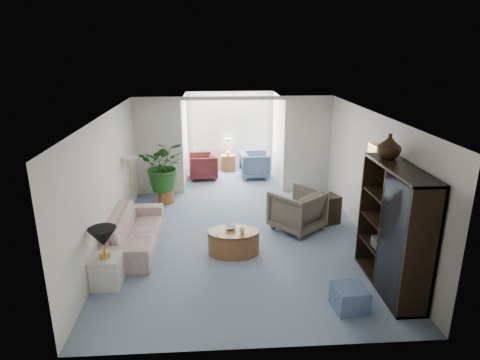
{
  "coord_description": "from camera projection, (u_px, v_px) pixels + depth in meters",
  "views": [
    {
      "loc": [
        -0.53,
        -7.35,
        3.67
      ],
      "look_at": [
        0.0,
        0.6,
        1.1
      ],
      "focal_mm": 31.09,
      "sensor_mm": 36.0,
      "label": 1
    }
  ],
  "objects": [
    {
      "name": "sofa",
      "position": [
        134.0,
        231.0,
        7.89
      ],
      "size": [
        0.88,
        2.25,
        0.66
      ],
      "primitive_type": "imported",
      "rotation": [
        0.0,
        0.0,
        1.57
      ],
      "color": "beige",
      "rests_on": "ground"
    },
    {
      "name": "coffee_table",
      "position": [
        234.0,
        242.0,
        7.66
      ],
      "size": [
        1.03,
        1.03,
        0.45
      ],
      "primitive_type": "cylinder",
      "rotation": [
        0.0,
        0.0,
        0.09
      ],
      "color": "olive",
      "rests_on": "ground"
    },
    {
      "name": "plant_pot",
      "position": [
        166.0,
        196.0,
        10.22
      ],
      "size": [
        0.4,
        0.4,
        0.32
      ],
      "primitive_type": "cylinder",
      "color": "#98582C",
      "rests_on": "ground"
    },
    {
      "name": "table_lamp",
      "position": [
        103.0,
        237.0,
        6.44
      ],
      "size": [
        0.44,
        0.44,
        0.3
      ],
      "primitive_type": "cone",
      "color": "black",
      "rests_on": "end_table"
    },
    {
      "name": "side_table_dark",
      "position": [
        326.0,
        209.0,
        8.98
      ],
      "size": [
        0.62,
        0.56,
        0.62
      ],
      "primitive_type": "cube",
      "rotation": [
        0.0,
        0.0,
        0.34
      ],
      "color": "black",
      "rests_on": "ground"
    },
    {
      "name": "end_table",
      "position": [
        107.0,
        271.0,
        6.62
      ],
      "size": [
        0.45,
        0.45,
        0.5
      ],
      "primitive_type": "cube",
      "rotation": [
        0.0,
        0.0,
        -0.0
      ],
      "color": "silver",
      "rests_on": "ground"
    },
    {
      "name": "sunroom_floor",
      "position": [
        232.0,
        179.0,
        12.04
      ],
      "size": [
        2.6,
        2.6,
        0.0
      ],
      "primitive_type": "plane",
      "color": "gray",
      "rests_on": "ground"
    },
    {
      "name": "house_plant",
      "position": [
        164.0,
        165.0,
        9.98
      ],
      "size": [
        1.12,
        0.97,
        1.25
      ],
      "primitive_type": "imported",
      "color": "#21531C",
      "rests_on": "plant_pot"
    },
    {
      "name": "shelf_clutter",
      "position": [
        395.0,
        226.0,
        6.25
      ],
      "size": [
        0.3,
        0.89,
        1.06
      ],
      "color": "#363331",
      "rests_on": "entertainment_cabinet"
    },
    {
      "name": "floor",
      "position": [
        242.0,
        243.0,
        8.14
      ],
      "size": [
        6.0,
        6.0,
        0.0
      ],
      "primitive_type": "plane",
      "color": "gray",
      "rests_on": "ground"
    },
    {
      "name": "entertainment_cabinet",
      "position": [
        394.0,
        229.0,
        6.4
      ],
      "size": [
        0.48,
        1.78,
        1.98
      ],
      "primitive_type": "cube",
      "color": "black",
      "rests_on": "ground"
    },
    {
      "name": "back_pier_right",
      "position": [
        307.0,
        145.0,
        10.73
      ],
      "size": [
        1.2,
        0.12,
        2.5
      ],
      "primitive_type": "cube",
      "color": "silver",
      "rests_on": "ground"
    },
    {
      "name": "coffee_bowl",
      "position": [
        231.0,
        228.0,
        7.68
      ],
      "size": [
        0.23,
        0.23,
        0.05
      ],
      "primitive_type": "imported",
      "rotation": [
        0.0,
        0.0,
        0.09
      ],
      "color": "silver",
      "rests_on": "coffee_table"
    },
    {
      "name": "window_blinds",
      "position": [
        230.0,
        125.0,
        12.6
      ],
      "size": [
        2.2,
        0.02,
        1.5
      ],
      "primitive_type": "cube",
      "color": "white"
    },
    {
      "name": "framed_picture",
      "position": [
        375.0,
        158.0,
        7.68
      ],
      "size": [
        0.04,
        0.5,
        0.4
      ],
      "primitive_type": "cube",
      "color": "#C3B49C"
    },
    {
      "name": "back_header",
      "position": [
        234.0,
        98.0,
        10.24
      ],
      "size": [
        2.6,
        0.12,
        0.1
      ],
      "primitive_type": "cube",
      "color": "silver",
      "rests_on": "back_pier_left"
    },
    {
      "name": "sunroom_chair_blue",
      "position": [
        255.0,
        165.0,
        12.09
      ],
      "size": [
        0.87,
        0.85,
        0.75
      ],
      "primitive_type": "imported",
      "rotation": [
        0.0,
        0.0,
        1.62
      ],
      "color": "slate",
      "rests_on": "ground"
    },
    {
      "name": "sunroom_chair_maroon",
      "position": [
        203.0,
        166.0,
        12.0
      ],
      "size": [
        0.84,
        0.82,
        0.73
      ],
      "primitive_type": "imported",
      "rotation": [
        0.0,
        0.0,
        -1.52
      ],
      "color": "maroon",
      "rests_on": "ground"
    },
    {
      "name": "back_pier_left",
      "position": [
        159.0,
        147.0,
        10.49
      ],
      "size": [
        1.2,
        0.12,
        2.5
      ],
      "primitive_type": "cube",
      "color": "silver",
      "rests_on": "ground"
    },
    {
      "name": "wingback_chair",
      "position": [
        297.0,
        210.0,
        8.62
      ],
      "size": [
        1.31,
        1.31,
        0.86
      ],
      "primitive_type": "imported",
      "rotation": [
        0.0,
        0.0,
        3.83
      ],
      "color": "#675E51",
      "rests_on": "ground"
    },
    {
      "name": "sunroom_table",
      "position": [
        228.0,
        163.0,
        12.8
      ],
      "size": [
        0.42,
        0.34,
        0.5
      ],
      "primitive_type": "cube",
      "rotation": [
        0.0,
        0.0,
        0.05
      ],
      "color": "olive",
      "rests_on": "ground"
    },
    {
      "name": "window_pane",
      "position": [
        230.0,
        125.0,
        12.63
      ],
      "size": [
        2.2,
        0.02,
        1.5
      ],
      "primitive_type": "cube",
      "color": "white"
    },
    {
      "name": "cabinet_urn",
      "position": [
        389.0,
        146.0,
        6.51
      ],
      "size": [
        0.38,
        0.38,
        0.4
      ],
      "primitive_type": "imported",
      "color": "black",
      "rests_on": "entertainment_cabinet"
    },
    {
      "name": "coffee_cup",
      "position": [
        242.0,
        231.0,
        7.49
      ],
      "size": [
        0.11,
        0.11,
        0.09
      ],
      "primitive_type": "imported",
      "rotation": [
        0.0,
        0.0,
        0.09
      ],
      "color": "silver",
      "rests_on": "coffee_table"
    },
    {
      "name": "ottoman",
      "position": [
        350.0,
        298.0,
        6.03
      ],
      "size": [
        0.5,
        0.5,
        0.37
      ],
      "primitive_type": "cube",
      "rotation": [
        0.0,
        0.0,
        0.11
      ],
      "color": "slate",
      "rests_on": "ground"
    },
    {
      "name": "floor_lamp",
      "position": [
        130.0,
        163.0,
        9.0
      ],
      "size": [
        0.36,
        0.36,
        0.28
      ],
      "primitive_type": "cone",
      "color": "beige",
      "rests_on": "ground"
    }
  ]
}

